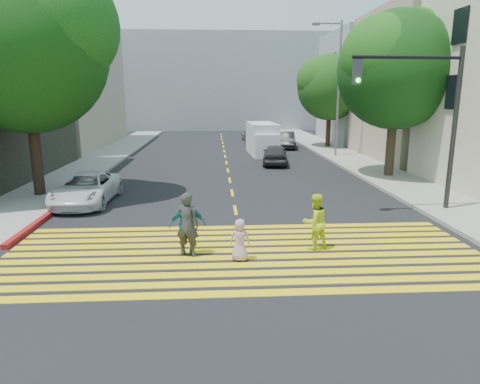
{
  "coord_description": "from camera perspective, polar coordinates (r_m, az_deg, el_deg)",
  "views": [
    {
      "loc": [
        -0.79,
        -10.06,
        4.37
      ],
      "look_at": [
        0.0,
        3.0,
        1.4
      ],
      "focal_mm": 32.0,
      "sensor_mm": 36.0,
      "label": 1
    }
  ],
  "objects": [
    {
      "name": "curb_red",
      "position": [
        17.71,
        -23.54,
        -2.32
      ],
      "size": [
        0.2,
        8.0,
        0.16
      ],
      "primitive_type": "cube",
      "color": "maroon",
      "rests_on": "ground"
    },
    {
      "name": "building_right_tan",
      "position": [
        33.08,
        25.73,
        12.65
      ],
      "size": [
        10.0,
        10.0,
        10.0
      ],
      "primitive_type": "cube",
      "color": "tan",
      "rests_on": "ground"
    },
    {
      "name": "tree_right_far",
      "position": [
        37.14,
        12.05,
        13.95
      ],
      "size": [
        6.02,
        5.51,
        7.85
      ],
      "rotation": [
        0.0,
        0.0,
        0.02
      ],
      "color": "black",
      "rests_on": "ground"
    },
    {
      "name": "pedestrian_man",
      "position": [
        11.83,
        -7.04,
        -4.33
      ],
      "size": [
        0.76,
        0.61,
        1.81
      ],
      "primitive_type": "imported",
      "rotation": [
        0.0,
        0.0,
        2.84
      ],
      "color": "#2F2F30",
      "rests_on": "ground"
    },
    {
      "name": "tree_right_near",
      "position": [
        24.31,
        20.3,
        15.71
      ],
      "size": [
        7.58,
        7.44,
        8.76
      ],
      "rotation": [
        0.0,
        0.0,
        0.28
      ],
      "color": "#3D3222",
      "rests_on": "ground"
    },
    {
      "name": "tree_left",
      "position": [
        20.29,
        -26.56,
        17.46
      ],
      "size": [
        8.54,
        8.2,
        9.6
      ],
      "rotation": [
        0.0,
        0.0,
        -0.27
      ],
      "color": "black",
      "rests_on": "ground"
    },
    {
      "name": "silver_car",
      "position": [
        42.03,
        1.77,
        7.72
      ],
      "size": [
        2.17,
        4.69,
        1.33
      ],
      "primitive_type": "imported",
      "rotation": [
        0.0,
        0.0,
        3.21
      ],
      "color": "#9D9D9D",
      "rests_on": "ground"
    },
    {
      "name": "pedestrian_extra",
      "position": [
        11.95,
        -7.02,
        -4.4
      ],
      "size": [
        1.05,
        0.52,
        1.72
      ],
      "primitive_type": "imported",
      "rotation": [
        0.0,
        0.0,
        3.25
      ],
      "color": "#1B6A78",
      "rests_on": "ground"
    },
    {
      "name": "dark_car_parked",
      "position": [
        36.52,
        6.1,
        6.91
      ],
      "size": [
        1.85,
        4.24,
        1.35
      ],
      "primitive_type": "imported",
      "rotation": [
        0.0,
        0.0,
        -0.1
      ],
      "color": "black",
      "rests_on": "ground"
    },
    {
      "name": "building_right_grey",
      "position": [
        43.06,
        18.55,
        12.98
      ],
      "size": [
        10.0,
        10.0,
        10.0
      ],
      "primitive_type": "cube",
      "color": "gray",
      "rests_on": "ground"
    },
    {
      "name": "sidewalk_right",
      "position": [
        27.07,
        16.69,
        3.12
      ],
      "size": [
        3.0,
        60.0,
        0.15
      ],
      "primitive_type": "cube",
      "color": "gray",
      "rests_on": "ground"
    },
    {
      "name": "street_lamp",
      "position": [
        31.18,
        12.7,
        14.24
      ],
      "size": [
        2.1,
        0.24,
        9.28
      ],
      "rotation": [
        0.0,
        0.0,
        -0.02
      ],
      "color": "gray",
      "rests_on": "ground"
    },
    {
      "name": "white_sedan",
      "position": [
        18.65,
        -19.8,
        0.43
      ],
      "size": [
        2.16,
        4.53,
        1.25
      ],
      "primitive_type": "imported",
      "rotation": [
        0.0,
        0.0,
        -0.02
      ],
      "color": "silver",
      "rests_on": "ground"
    },
    {
      "name": "backdrop_block",
      "position": [
        58.09,
        -2.76,
        14.38
      ],
      "size": [
        30.0,
        8.0,
        12.0
      ],
      "primitive_type": "cube",
      "color": "gray",
      "rests_on": "ground"
    },
    {
      "name": "crosswalk",
      "position": [
        12.17,
        0.49,
        -8.22
      ],
      "size": [
        13.4,
        5.3,
        0.01
      ],
      "color": "yellow",
      "rests_on": "ground"
    },
    {
      "name": "ground",
      "position": [
        11.0,
        0.96,
        -10.63
      ],
      "size": [
        120.0,
        120.0,
        0.0
      ],
      "primitive_type": "plane",
      "color": "black"
    },
    {
      "name": "white_van",
      "position": [
        32.3,
        3.03,
        6.97
      ],
      "size": [
        2.08,
        5.03,
        2.33
      ],
      "rotation": [
        0.0,
        0.0,
        0.05
      ],
      "color": "silver",
      "rests_on": "ground"
    },
    {
      "name": "lane_line",
      "position": [
        32.86,
        -2.05,
        5.14
      ],
      "size": [
        0.12,
        34.4,
        0.01
      ],
      "color": "yellow",
      "rests_on": "ground"
    },
    {
      "name": "sidewalk_left",
      "position": [
        33.25,
        -16.89,
        4.81
      ],
      "size": [
        3.0,
        40.0,
        0.15
      ],
      "primitive_type": "cube",
      "color": "gray",
      "rests_on": "ground"
    },
    {
      "name": "building_left_tan",
      "position": [
        40.99,
        -25.88,
        12.42
      ],
      "size": [
        12.0,
        16.0,
        10.0
      ],
      "primitive_type": "cube",
      "color": "tan",
      "rests_on": "ground"
    },
    {
      "name": "pedestrian_child",
      "position": [
        11.53,
        -0.01,
        -6.41
      ],
      "size": [
        0.62,
        0.46,
        1.15
      ],
      "primitive_type": "imported",
      "rotation": [
        0.0,
        0.0,
        2.97
      ],
      "color": "#C697A5",
      "rests_on": "ground"
    },
    {
      "name": "dark_car_near",
      "position": [
        27.65,
        4.72,
        5.03
      ],
      "size": [
        2.07,
        4.05,
        1.32
      ],
      "primitive_type": "imported",
      "rotation": [
        0.0,
        0.0,
        3.0
      ],
      "color": "#29282A",
      "rests_on": "ground"
    },
    {
      "name": "traffic_signal",
      "position": [
        17.16,
        23.73,
        10.25
      ],
      "size": [
        4.14,
        0.52,
        6.07
      ],
      "rotation": [
        0.0,
        0.0,
        0.05
      ],
      "color": "#242424",
      "rests_on": "ground"
    },
    {
      "name": "pedestrian_woman",
      "position": [
        12.51,
        9.94,
        -3.91
      ],
      "size": [
        0.97,
        0.87,
        1.64
      ],
      "primitive_type": "imported",
      "rotation": [
        0.0,
        0.0,
        3.52
      ],
      "color": "#CCED1E",
      "rests_on": "ground"
    }
  ]
}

